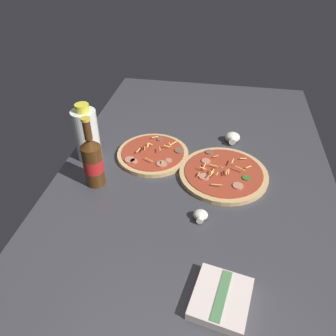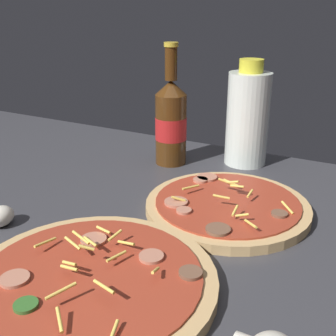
{
  "view_description": "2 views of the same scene",
  "coord_description": "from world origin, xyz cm",
  "px_view_note": "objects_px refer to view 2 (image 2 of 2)",
  "views": [
    {
      "loc": [
        -78.72,
        -5.94,
        70.37
      ],
      "look_at": [
        2.32,
        8.35,
        6.64
      ],
      "focal_mm": 35.0,
      "sensor_mm": 36.0,
      "label": 1
    },
    {
      "loc": [
        32.85,
        -39.92,
        32.76
      ],
      "look_at": [
        5.3,
        12.0,
        9.48
      ],
      "focal_mm": 45.0,
      "sensor_mm": 36.0,
      "label": 2
    }
  ],
  "objects_px": {
    "oil_bottle": "(248,117)",
    "pizza_near": "(90,282)",
    "beer_bottle": "(171,121)",
    "pizza_far": "(227,206)"
  },
  "relations": [
    {
      "from": "oil_bottle",
      "to": "pizza_near",
      "type": "bearing_deg",
      "value": -93.23
    },
    {
      "from": "pizza_near",
      "to": "pizza_far",
      "type": "distance_m",
      "value": 0.26
    },
    {
      "from": "pizza_far",
      "to": "beer_bottle",
      "type": "xyz_separation_m",
      "value": [
        -0.18,
        0.15,
        0.08
      ]
    },
    {
      "from": "pizza_far",
      "to": "beer_bottle",
      "type": "height_order",
      "value": "beer_bottle"
    },
    {
      "from": "pizza_near",
      "to": "beer_bottle",
      "type": "height_order",
      "value": "beer_bottle"
    },
    {
      "from": "pizza_far",
      "to": "oil_bottle",
      "type": "height_order",
      "value": "oil_bottle"
    },
    {
      "from": "oil_bottle",
      "to": "pizza_far",
      "type": "bearing_deg",
      "value": -78.78
    },
    {
      "from": "pizza_near",
      "to": "pizza_far",
      "type": "xyz_separation_m",
      "value": [
        0.07,
        0.25,
        -0.0
      ]
    },
    {
      "from": "pizza_near",
      "to": "oil_bottle",
      "type": "xyz_separation_m",
      "value": [
        0.03,
        0.47,
        0.09
      ]
    },
    {
      "from": "beer_bottle",
      "to": "pizza_near",
      "type": "bearing_deg",
      "value": -75.16
    }
  ]
}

